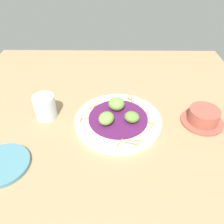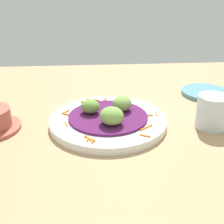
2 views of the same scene
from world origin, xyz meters
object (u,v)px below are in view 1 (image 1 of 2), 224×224
main_plate (118,121)px  guac_scoop_center (106,118)px  water_glass (45,107)px  terracotta_bowl (203,117)px  guac_scoop_left (116,104)px  guac_scoop_right (132,117)px  side_plate_small (3,165)px

main_plate → guac_scoop_center: guac_scoop_center is taller
guac_scoop_center → water_glass: bearing=-16.3°
guac_scoop_center → terracotta_bowl: guac_scoop_center is taller
main_plate → guac_scoop_left: size_ratio=5.05×
guac_scoop_right → water_glass: bearing=-10.1°
main_plate → guac_scoop_center: 5.59cm
side_plate_small → guac_scoop_right: bearing=-155.6°
terracotta_bowl → guac_scoop_center: bearing=6.1°
main_plate → guac_scoop_right: 5.49cm
main_plate → water_glass: 24.27cm
main_plate → terracotta_bowl: size_ratio=2.07×
guac_scoop_right → guac_scoop_left: bearing=-53.2°
terracotta_bowl → water_glass: 51.12cm
guac_scoop_right → side_plate_small: size_ratio=0.33×
water_glass → side_plate_small: bearing=72.0°
guac_scoop_left → water_glass: size_ratio=0.70×
main_plate → side_plate_small: (30.60, 17.54, -0.31)cm
guac_scoop_center → water_glass: 21.09cm
side_plate_small → terracotta_bowl: size_ratio=1.06×
side_plate_small → guac_scoop_left: bearing=-143.8°
terracotta_bowl → guac_scoop_left: bearing=-8.0°
main_plate → terracotta_bowl: 27.20cm
guac_scoop_right → main_plate: bearing=-23.2°
main_plate → side_plate_small: main_plate is taller
guac_scoop_center → side_plate_small: guac_scoop_center is taller
main_plate → guac_scoop_center: (3.62, 2.71, 3.29)cm
guac_scoop_left → guac_scoop_center: guac_scoop_left is taller
terracotta_bowl → water_glass: (51.03, -2.60, 1.66)cm
terracotta_bowl → side_plate_small: bearing=17.4°
guac_scoop_left → side_plate_small: (30.07, 22.03, -3.75)cm
main_plate → water_glass: bearing=-7.6°
side_plate_small → terracotta_bowl: (-57.77, -18.14, 1.67)cm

